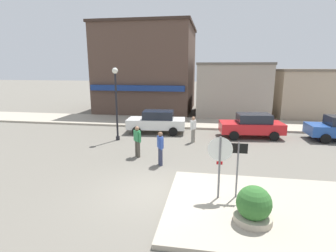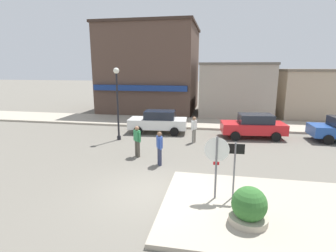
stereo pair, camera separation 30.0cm
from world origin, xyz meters
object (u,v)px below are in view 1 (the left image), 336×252
Objects in this scene: pedestrian_crossing_near at (137,141)px; parked_car_nearest at (157,121)px; lamp_post at (116,93)px; pedestrian_kerb_side at (193,129)px; planter at (253,208)px; pedestrian_crossing_far at (160,147)px; parked_car_second at (252,125)px; stop_sign at (220,159)px; one_way_sign at (238,164)px.

parked_car_nearest is at bearing 90.91° from pedestrian_crossing_near.
pedestrian_kerb_side is at bearing 2.69° from lamp_post.
lamp_post is at bearing 130.71° from planter.
parked_car_nearest is 6.33m from pedestrian_crossing_far.
parked_car_second is 2.58× the size of pedestrian_crossing_far.
lamp_post reaches higher than pedestrian_crossing_far.
planter is 0.29× the size of parked_car_second.
parked_car_nearest is 2.56× the size of pedestrian_crossing_near.
pedestrian_kerb_side is (-1.37, 7.15, -0.65)m from stop_sign.
lamp_post is at bearing 131.45° from stop_sign.
stop_sign is 5.68m from pedestrian_crossing_near.
one_way_sign is 1.30× the size of pedestrian_crossing_near.
stop_sign reaches higher than parked_car_second.
planter is 11.10m from lamp_post.
one_way_sign is 9.04m from parked_car_second.
pedestrian_crossing_near is at bearing 145.72° from pedestrian_crossing_far.
parked_car_second is 7.72m from pedestrian_crossing_far.
pedestrian_crossing_far is (-3.56, 4.35, 0.31)m from planter.
planter is at bearing -64.50° from parked_car_nearest.
parked_car_nearest is at bearing 115.50° from planter.
pedestrian_crossing_far is (3.51, -3.86, -2.09)m from lamp_post.
pedestrian_crossing_far is at bearing -76.71° from parked_car_nearest.
parked_car_second is at bearing 13.88° from lamp_post.
stop_sign reaches higher than pedestrian_crossing_far.
parked_car_second is 2.58× the size of pedestrian_kerb_side.
one_way_sign is at bearing 103.79° from planter.
planter is at bearing -47.01° from pedestrian_crossing_near.
one_way_sign is at bearing -45.24° from lamp_post.
planter is at bearing -49.29° from lamp_post.
lamp_post is at bearing -131.88° from parked_car_nearest.
one_way_sign is 1.30× the size of pedestrian_kerb_side.
lamp_post is 3.76m from parked_car_nearest.
pedestrian_kerb_side is (-1.97, 6.99, -0.46)m from one_way_sign.
pedestrian_crossing_near reaches higher than parked_car_nearest.
pedestrian_crossing_far is at bearing 130.39° from stop_sign.
lamp_post is 8.95m from parked_car_second.
stop_sign is at bearing -165.55° from one_way_sign.
stop_sign is 0.55× the size of parked_car_second.
planter is 0.76× the size of pedestrian_crossing_near.
pedestrian_crossing_near is at bearing 134.85° from stop_sign.
pedestrian_crossing_near and pedestrian_crossing_far have the same top height.
pedestrian_crossing_far is at bearing 137.77° from one_way_sign.
lamp_post reaches higher than one_way_sign.
pedestrian_crossing_near is at bearing -141.48° from parked_car_second.
lamp_post is at bearing -166.12° from parked_car_second.
parked_car_nearest is at bearing 48.12° from lamp_post.
pedestrian_crossing_far is 1.00× the size of pedestrian_kerb_side.
pedestrian_crossing_near is 4.09m from pedestrian_kerb_side.
planter is 0.76× the size of pedestrian_kerb_side.
pedestrian_crossing_far is at bearing -34.28° from pedestrian_crossing_near.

